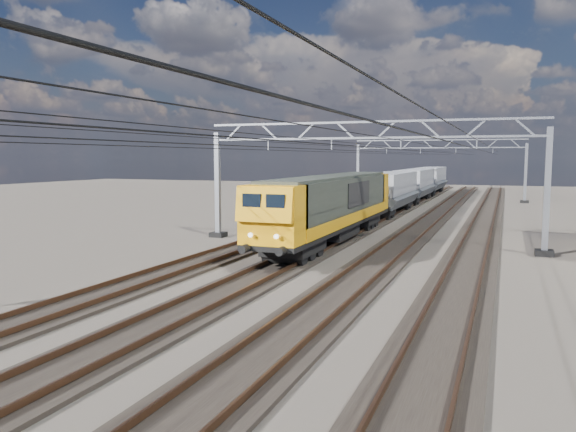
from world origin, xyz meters
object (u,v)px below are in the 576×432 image
(catenary_gantry_far, at_px, (438,167))
(locomotive, at_px, (333,204))
(catenary_gantry_mid, at_px, (365,178))
(hopper_wagon_third, at_px, (431,178))
(hopper_wagon_lead, at_px, (390,189))
(hopper_wagon_mid, at_px, (415,183))

(catenary_gantry_far, distance_m, locomotive, 35.77)
(catenary_gantry_mid, bearing_deg, hopper_wagon_third, 92.47)
(hopper_wagon_lead, bearing_deg, catenary_gantry_far, 83.65)
(catenary_gantry_far, distance_m, hopper_wagon_lead, 18.17)
(hopper_wagon_mid, height_order, hopper_wagon_third, same)
(locomotive, height_order, hopper_wagon_lead, locomotive)
(catenary_gantry_mid, distance_m, catenary_gantry_far, 36.00)
(catenary_gantry_far, distance_m, hopper_wagon_mid, 4.60)
(locomotive, xyz_separation_m, hopper_wagon_mid, (-0.00, 31.90, -0.09))
(hopper_wagon_third, bearing_deg, hopper_wagon_lead, -90.00)
(catenary_gantry_far, bearing_deg, hopper_wagon_mid, -117.85)
(catenary_gantry_mid, height_order, hopper_wagon_lead, catenary_gantry_mid)
(hopper_wagon_mid, bearing_deg, hopper_wagon_lead, -90.00)
(catenary_gantry_mid, height_order, hopper_wagon_third, catenary_gantry_mid)
(hopper_wagon_lead, xyz_separation_m, hopper_wagon_third, (0.00, 28.40, 0.00))
(catenary_gantry_far, relative_size, locomotive, 0.94)
(catenary_gantry_mid, bearing_deg, catenary_gantry_far, 90.00)
(catenary_gantry_mid, relative_size, hopper_wagon_third, 1.53)
(catenary_gantry_far, xyz_separation_m, locomotive, (-2.00, -35.68, -1.58))
(catenary_gantry_far, height_order, hopper_wagon_lead, catenary_gantry_far)
(catenary_gantry_mid, distance_m, locomotive, 2.57)
(locomotive, height_order, hopper_wagon_third, locomotive)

